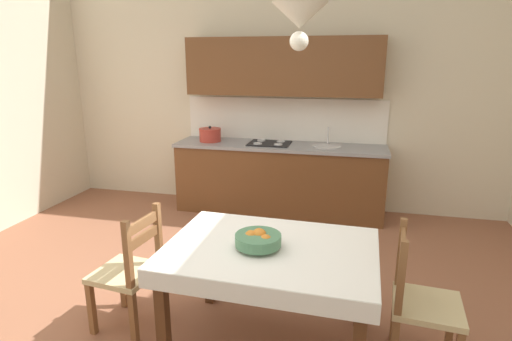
% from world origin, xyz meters
% --- Properties ---
extents(ground_plane, '(6.45, 6.10, 0.10)m').
position_xyz_m(ground_plane, '(0.00, 0.00, -0.05)').
color(ground_plane, '#935B42').
extents(wall_back, '(6.45, 0.12, 4.19)m').
position_xyz_m(wall_back, '(0.00, 2.81, 2.09)').
color(wall_back, beige).
rests_on(wall_back, ground_plane).
extents(kitchen_cabinetry, '(2.65, 0.63, 2.20)m').
position_xyz_m(kitchen_cabinetry, '(0.10, 2.48, 0.86)').
color(kitchen_cabinetry, brown).
rests_on(kitchen_cabinetry, ground_plane).
extents(dining_table, '(1.40, 1.02, 0.75)m').
position_xyz_m(dining_table, '(0.52, -0.16, 0.63)').
color(dining_table, '#56331C').
rests_on(dining_table, ground_plane).
extents(dining_chair_window_side, '(0.46, 0.46, 0.93)m').
position_xyz_m(dining_chair_window_side, '(1.48, -0.10, 0.44)').
color(dining_chair_window_side, '#D1BC89').
rests_on(dining_chair_window_side, ground_plane).
extents(dining_chair_tv_side, '(0.46, 0.46, 0.93)m').
position_xyz_m(dining_chair_tv_side, '(-0.52, -0.18, 0.44)').
color(dining_chair_tv_side, '#D1BC89').
rests_on(dining_chair_tv_side, ground_plane).
extents(fruit_bowl, '(0.30, 0.30, 0.12)m').
position_xyz_m(fruit_bowl, '(0.44, -0.20, 0.81)').
color(fruit_bowl, '#4C7F5B').
rests_on(fruit_bowl, dining_table).
extents(pendant_lamp, '(0.32, 0.32, 0.80)m').
position_xyz_m(pendant_lamp, '(0.66, -0.12, 2.17)').
color(pendant_lamp, black).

